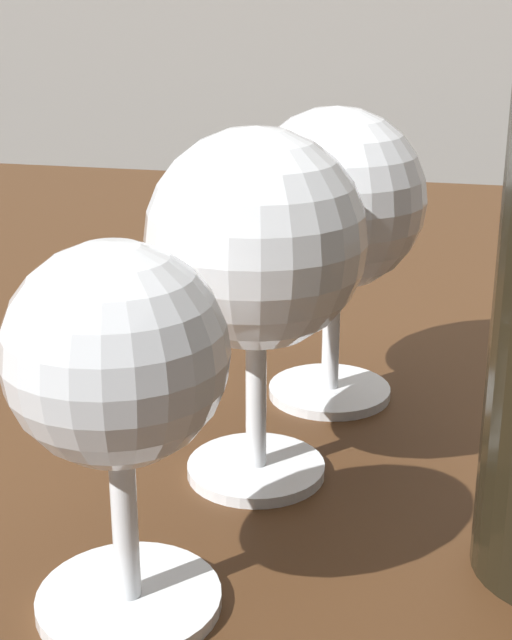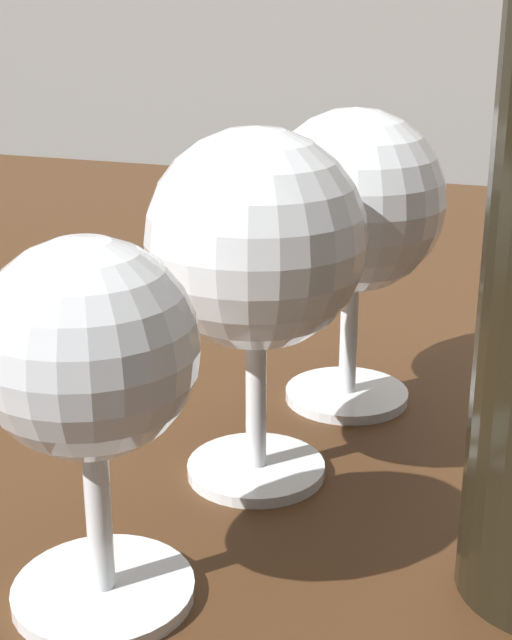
# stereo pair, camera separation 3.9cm
# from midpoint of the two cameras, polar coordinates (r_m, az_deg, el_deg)

# --- Properties ---
(dining_table) EXTENTS (1.52, 0.88, 0.70)m
(dining_table) POSITION_cam_midpoint_polar(r_m,az_deg,el_deg) (0.66, 0.75, -5.55)
(dining_table) COLOR #472B16
(dining_table) RESTS_ON ground_plane
(wine_glass_rose) EXTENTS (0.07, 0.07, 0.13)m
(wine_glass_rose) POSITION_cam_midpoint_polar(r_m,az_deg,el_deg) (0.30, -11.45, -2.91)
(wine_glass_rose) COLOR white
(wine_glass_rose) RESTS_ON dining_table
(wine_glass_white) EXTENTS (0.09, 0.09, 0.15)m
(wine_glass_white) POSITION_cam_midpoint_polar(r_m,az_deg,el_deg) (0.38, -2.94, 4.46)
(wine_glass_white) COLOR white
(wine_glass_white) RESTS_ON dining_table
(wine_glass_amber) EXTENTS (0.09, 0.09, 0.15)m
(wine_glass_amber) POSITION_cam_midpoint_polar(r_m,az_deg,el_deg) (0.47, 2.36, 7.04)
(wine_glass_amber) COLOR white
(wine_glass_amber) RESTS_ON dining_table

